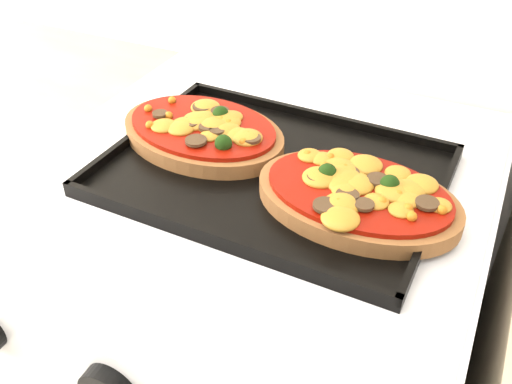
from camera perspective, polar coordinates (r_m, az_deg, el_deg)
The scene contains 5 objects.
stove at distance 1.07m, azimuth 0.21°, elevation -17.99°, with size 0.60×0.60×0.91m, color silver.
control_panel at distance 0.60m, azimuth -13.22°, elevation -17.44°, with size 0.60×0.02×0.09m, color silver.
baking_tray at distance 0.73m, azimuth 1.71°, elevation 2.26°, with size 0.42×0.31×0.02m, color black.
pizza_left at distance 0.78m, azimuth -5.36°, elevation 6.20°, with size 0.24×0.16×0.03m, color brown, non-canonical shape.
pizza_right at distance 0.67m, azimuth 10.13°, elevation -0.29°, with size 0.24×0.16×0.04m, color brown, non-canonical shape.
Camera 1 is at (0.24, 1.14, 1.33)m, focal length 40.00 mm.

